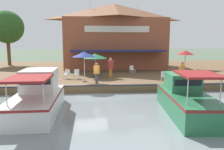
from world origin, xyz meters
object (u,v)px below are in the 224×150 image
(motorboat_far_downstream, at_px, (39,96))
(cafe_chair_under_first_umbrella, at_px, (67,74))
(waterfront_restaurant, at_px, (114,35))
(person_at_quay_edge, at_px, (111,65))
(cafe_chair_back_row_seat, at_px, (132,69))
(cafe_chair_facing_river, at_px, (76,74))
(motorboat_mid_row, at_px, (183,97))
(tree_behind_restaurant, at_px, (5,28))
(cafe_chair_beside_entrance, at_px, (164,76))
(person_mid_patio, at_px, (182,69))
(patio_umbrella_mid_patio_left, at_px, (84,54))
(patio_umbrella_by_entrance, at_px, (95,56))
(patio_umbrella_mid_patio_right, at_px, (185,53))
(person_near_entrance, at_px, (97,71))
(cafe_chair_far_corner_seat, at_px, (196,73))

(motorboat_far_downstream, bearing_deg, cafe_chair_under_first_umbrella, 175.17)
(waterfront_restaurant, relative_size, person_at_quay_edge, 7.09)
(cafe_chair_under_first_umbrella, height_order, cafe_chair_back_row_seat, same)
(cafe_chair_facing_river, bearing_deg, motorboat_mid_row, 38.57)
(motorboat_far_downstream, relative_size, tree_behind_restaurant, 0.81)
(cafe_chair_under_first_umbrella, height_order, motorboat_mid_row, motorboat_mid_row)
(cafe_chair_beside_entrance, height_order, cafe_chair_under_first_umbrella, same)
(person_mid_patio, distance_m, motorboat_far_downstream, 11.96)
(cafe_chair_facing_river, relative_size, cafe_chair_back_row_seat, 1.00)
(waterfront_restaurant, height_order, tree_behind_restaurant, waterfront_restaurant)
(cafe_chair_back_row_seat, height_order, person_mid_patio, person_mid_patio)
(tree_behind_restaurant, bearing_deg, patio_umbrella_mid_patio_left, 38.89)
(cafe_chair_back_row_seat, bearing_deg, patio_umbrella_by_entrance, -64.32)
(motorboat_far_downstream, bearing_deg, person_mid_patio, 118.34)
(cafe_chair_under_first_umbrella, relative_size, motorboat_far_downstream, 0.14)
(patio_umbrella_mid_patio_right, height_order, cafe_chair_under_first_umbrella, patio_umbrella_mid_patio_right)
(patio_umbrella_mid_patio_right, height_order, motorboat_far_downstream, patio_umbrella_mid_patio_right)
(person_near_entrance, xyz_separation_m, motorboat_mid_row, (5.72, 4.70, -0.80))
(waterfront_restaurant, bearing_deg, cafe_chair_back_row_seat, 11.17)
(cafe_chair_beside_entrance, bearing_deg, person_near_entrance, -86.23)
(cafe_chair_far_corner_seat, bearing_deg, person_mid_patio, -56.02)
(cafe_chair_back_row_seat, bearing_deg, tree_behind_restaurant, -121.02)
(cafe_chair_under_first_umbrella, xyz_separation_m, person_mid_patio, (1.87, 9.87, 0.53))
(motorboat_far_downstream, bearing_deg, motorboat_mid_row, 84.85)
(patio_umbrella_mid_patio_left, xyz_separation_m, cafe_chair_under_first_umbrella, (-1.68, -1.64, -1.79))
(person_at_quay_edge, relative_size, tree_behind_restaurant, 0.24)
(person_mid_patio, bearing_deg, cafe_chair_beside_entrance, -79.69)
(person_near_entrance, bearing_deg, tree_behind_restaurant, -140.45)
(patio_umbrella_by_entrance, bearing_deg, person_mid_patio, 69.25)
(patio_umbrella_mid_patio_right, relative_size, patio_umbrella_mid_patio_left, 1.00)
(cafe_chair_facing_river, height_order, cafe_chair_far_corner_seat, same)
(tree_behind_restaurant, bearing_deg, cafe_chair_back_row_seat, 58.98)
(patio_umbrella_mid_patio_right, bearing_deg, waterfront_restaurant, -142.25)
(patio_umbrella_mid_patio_right, bearing_deg, motorboat_far_downstream, -54.09)
(cafe_chair_under_first_umbrella, relative_size, person_mid_patio, 0.53)
(cafe_chair_facing_river, distance_m, tree_behind_restaurant, 17.23)
(person_mid_patio, distance_m, person_at_quay_edge, 6.32)
(motorboat_mid_row, bearing_deg, patio_umbrella_mid_patio_left, -139.18)
(cafe_chair_beside_entrance, bearing_deg, waterfront_restaurant, -164.77)
(motorboat_mid_row, xyz_separation_m, tree_behind_restaurant, (-20.77, -17.12, 4.98))
(patio_umbrella_by_entrance, distance_m, motorboat_far_downstream, 9.17)
(cafe_chair_beside_entrance, distance_m, motorboat_far_downstream, 10.38)
(tree_behind_restaurant, bearing_deg, cafe_chair_under_first_umbrella, 38.09)
(cafe_chair_far_corner_seat, distance_m, person_near_entrance, 9.32)
(cafe_chair_facing_river, bearing_deg, patio_umbrella_mid_patio_right, 97.25)
(patio_umbrella_mid_patio_right, bearing_deg, patio_umbrella_by_entrance, -88.14)
(tree_behind_restaurant, bearing_deg, cafe_chair_beside_entrance, 50.88)
(cafe_chair_facing_river, relative_size, tree_behind_restaurant, 0.11)
(patio_umbrella_mid_patio_right, height_order, tree_behind_restaurant, tree_behind_restaurant)
(waterfront_restaurant, bearing_deg, cafe_chair_beside_entrance, 15.23)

